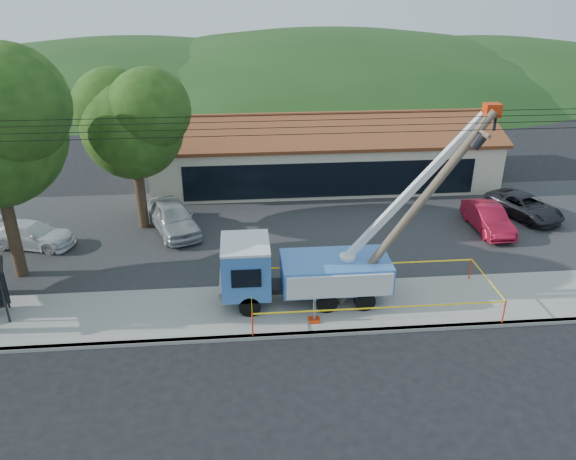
{
  "coord_description": "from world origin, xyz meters",
  "views": [
    {
      "loc": [
        -1.45,
        -16.16,
        13.38
      ],
      "look_at": [
        0.4,
        5.0,
        3.33
      ],
      "focal_mm": 35.0,
      "sensor_mm": 36.0,
      "label": 1
    }
  ],
  "objects_px": {
    "utility_truck": "(301,268)",
    "leaning_pole": "(420,203)",
    "car_dark": "(522,218)",
    "car_white": "(34,247)",
    "car_red": "(486,232)",
    "car_silver": "(175,233)"
  },
  "relations": [
    {
      "from": "leaning_pole",
      "to": "car_red",
      "type": "xyz_separation_m",
      "value": [
        6.25,
        6.66,
        -4.7
      ]
    },
    {
      "from": "leaning_pole",
      "to": "car_red",
      "type": "relative_size",
      "value": 1.97
    },
    {
      "from": "utility_truck",
      "to": "car_red",
      "type": "xyz_separation_m",
      "value": [
        11.01,
        6.24,
        -1.7
      ]
    },
    {
      "from": "utility_truck",
      "to": "leaning_pole",
      "type": "height_order",
      "value": "utility_truck"
    },
    {
      "from": "car_silver",
      "to": "car_dark",
      "type": "distance_m",
      "value": 20.08
    },
    {
      "from": "leaning_pole",
      "to": "car_dark",
      "type": "xyz_separation_m",
      "value": [
        9.13,
        8.29,
        -4.7
      ]
    },
    {
      "from": "utility_truck",
      "to": "car_white",
      "type": "relative_size",
      "value": 2.47
    },
    {
      "from": "car_silver",
      "to": "utility_truck",
      "type": "bearing_deg",
      "value": -72.56
    },
    {
      "from": "utility_truck",
      "to": "leaning_pole",
      "type": "relative_size",
      "value": 1.31
    },
    {
      "from": "car_silver",
      "to": "car_red",
      "type": "bearing_deg",
      "value": -26.24
    },
    {
      "from": "car_silver",
      "to": "car_white",
      "type": "distance_m",
      "value": 7.27
    },
    {
      "from": "car_white",
      "to": "car_dark",
      "type": "bearing_deg",
      "value": -72.34
    },
    {
      "from": "utility_truck",
      "to": "car_dark",
      "type": "distance_m",
      "value": 16.06
    },
    {
      "from": "utility_truck",
      "to": "car_dark",
      "type": "relative_size",
      "value": 2.37
    },
    {
      "from": "leaning_pole",
      "to": "car_silver",
      "type": "height_order",
      "value": "leaning_pole"
    },
    {
      "from": "leaning_pole",
      "to": "car_dark",
      "type": "distance_m",
      "value": 13.2
    },
    {
      "from": "utility_truck",
      "to": "car_red",
      "type": "distance_m",
      "value": 12.77
    },
    {
      "from": "car_dark",
      "to": "leaning_pole",
      "type": "bearing_deg",
      "value": -160.43
    },
    {
      "from": "leaning_pole",
      "to": "car_dark",
      "type": "height_order",
      "value": "leaning_pole"
    },
    {
      "from": "car_silver",
      "to": "car_white",
      "type": "relative_size",
      "value": 1.1
    },
    {
      "from": "car_white",
      "to": "car_dark",
      "type": "relative_size",
      "value": 0.96
    },
    {
      "from": "car_silver",
      "to": "car_red",
      "type": "height_order",
      "value": "car_silver"
    }
  ]
}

